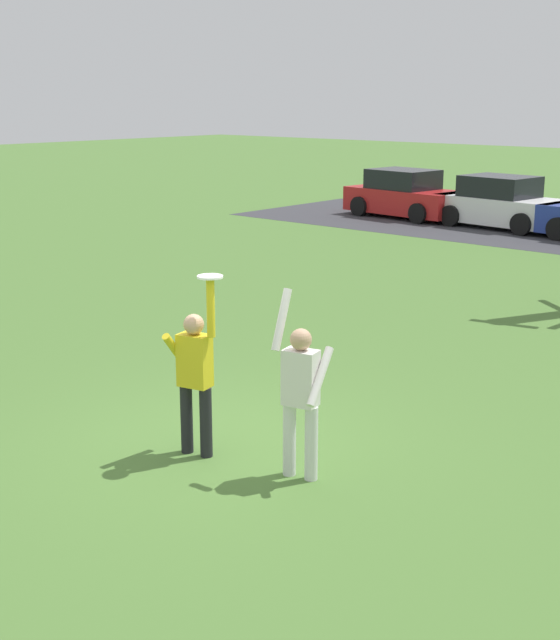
{
  "coord_description": "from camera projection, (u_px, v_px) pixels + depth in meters",
  "views": [
    {
      "loc": [
        6.83,
        -6.76,
        3.97
      ],
      "look_at": [
        0.68,
        0.27,
        1.56
      ],
      "focal_mm": 48.77,
      "sensor_mm": 36.0,
      "label": 1
    }
  ],
  "objects": [
    {
      "name": "parked_car_white",
      "position": [
        502.0,
        204.0,
        26.83
      ],
      "size": [
        4.27,
        2.39,
        1.59
      ],
      "rotation": [
        0.0,
        0.0,
        -0.11
      ],
      "color": "white",
      "rests_on": "ground_plane"
    },
    {
      "name": "ground_plane",
      "position": [
        222.0,
        442.0,
        10.28
      ],
      "size": [
        120.0,
        120.0,
        0.0
      ],
      "primitive_type": "plane",
      "color": "#4C7533"
    },
    {
      "name": "person_catcher",
      "position": [
        195.0,
        372.0,
        9.69
      ],
      "size": [
        0.57,
        0.48,
        2.08
      ],
      "rotation": [
        0.0,
        0.0,
        0.23
      ],
      "color": "black",
      "rests_on": "ground_plane"
    },
    {
      "name": "parked_car_red",
      "position": [
        405.0,
        196.0,
        29.18
      ],
      "size": [
        4.27,
        2.39,
        1.59
      ],
      "rotation": [
        0.0,
        0.0,
        -0.11
      ],
      "color": "red",
      "rests_on": "ground_plane"
    },
    {
      "name": "frisbee_disc",
      "position": [
        210.0,
        277.0,
        9.31
      ],
      "size": [
        0.28,
        0.28,
        0.02
      ],
      "primitive_type": "cylinder",
      "color": "white",
      "rests_on": "person_catcher"
    },
    {
      "name": "person_defender",
      "position": [
        301.0,
        390.0,
        9.1
      ],
      "size": [
        0.61,
        0.52,
        2.04
      ],
      "rotation": [
        0.0,
        0.0,
        3.38
      ],
      "color": "silver",
      "rests_on": "ground_plane"
    }
  ]
}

